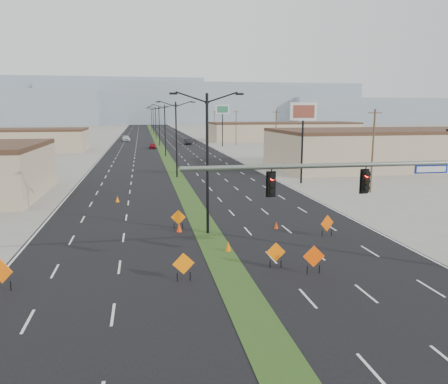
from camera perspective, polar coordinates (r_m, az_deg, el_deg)
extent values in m
plane|color=gray|center=(20.85, 2.93, -14.39)|extent=(600.00, 600.00, 0.00)
cube|color=black|center=(118.78, -8.47, 6.16)|extent=(25.00, 400.00, 0.02)
cube|color=#2C4F1C|center=(118.78, -8.47, 6.16)|extent=(2.00, 400.00, 0.04)
cube|color=tan|center=(107.17, -25.62, 6.00)|extent=(30.00, 14.00, 4.50)
cube|color=tan|center=(74.39, 20.68, 5.20)|extent=(36.00, 18.00, 5.50)
cube|color=tan|center=(135.37, 7.76, 7.76)|extent=(44.00, 16.00, 5.00)
cube|color=#8493A4|center=(321.51, -2.71, 11.43)|extent=(220.00, 50.00, 28.00)
cube|color=#8493A4|center=(359.35, 20.59, 9.89)|extent=(160.00, 50.00, 18.00)
cube|color=#8493A4|center=(339.41, -15.23, 11.37)|extent=(140.00, 50.00, 32.00)
cylinder|color=slate|center=(22.72, 14.75, 3.41)|extent=(16.00, 0.24, 0.24)
cube|color=navy|center=(25.40, 25.42, 2.72)|extent=(1.90, 0.04, 0.45)
cube|color=black|center=(21.59, 6.21, 0.97)|extent=(0.50, 0.28, 1.30)
sphere|color=#FF0C05|center=(21.38, 6.35, 1.83)|extent=(0.22, 0.22, 0.22)
cube|color=black|center=(23.51, 17.96, 1.30)|extent=(0.50, 0.28, 1.30)
sphere|color=#FF0C05|center=(23.33, 18.19, 2.09)|extent=(0.22, 0.22, 0.22)
cylinder|color=black|center=(30.93, -2.19, 3.50)|extent=(0.20, 0.20, 10.00)
cube|color=black|center=(30.47, -6.64, 12.66)|extent=(0.55, 0.24, 0.14)
cube|color=black|center=(31.14, 2.04, 12.67)|extent=(0.55, 0.24, 0.14)
cylinder|color=black|center=(58.67, -6.25, 6.76)|extent=(0.20, 0.20, 10.00)
cube|color=black|center=(58.42, -8.64, 11.55)|extent=(0.55, 0.24, 0.14)
cube|color=black|center=(58.78, -4.06, 11.63)|extent=(0.55, 0.24, 0.14)
cylinder|color=black|center=(86.57, -7.71, 7.92)|extent=(0.20, 0.20, 10.00)
cube|color=black|center=(86.41, -9.34, 11.16)|extent=(0.55, 0.24, 0.14)
cube|color=black|center=(86.65, -6.24, 11.23)|extent=(0.55, 0.24, 0.14)
cylinder|color=black|center=(114.52, -8.46, 8.51)|extent=(0.20, 0.20, 10.00)
cube|color=black|center=(114.40, -9.70, 10.96)|extent=(0.55, 0.24, 0.14)
cube|color=black|center=(114.58, -7.35, 11.02)|extent=(0.55, 0.24, 0.14)
cylinder|color=black|center=(142.49, -8.91, 8.87)|extent=(0.20, 0.20, 10.00)
cube|color=black|center=(142.39, -9.91, 10.83)|extent=(0.55, 0.24, 0.14)
cube|color=black|center=(142.54, -8.03, 10.89)|extent=(0.55, 0.24, 0.14)
cylinder|color=black|center=(170.47, -9.22, 9.11)|extent=(0.20, 0.20, 10.00)
cube|color=black|center=(170.39, -10.06, 10.75)|extent=(0.55, 0.24, 0.14)
cube|color=black|center=(170.51, -8.48, 10.80)|extent=(0.55, 0.24, 0.14)
cylinder|color=black|center=(198.46, -9.44, 9.28)|extent=(0.20, 0.20, 10.00)
cube|color=black|center=(198.39, -10.16, 10.69)|extent=(0.55, 0.24, 0.14)
cube|color=black|center=(198.49, -8.81, 10.73)|extent=(0.55, 0.24, 0.14)
cylinder|color=#4C3823|center=(49.99, 18.84, 5.05)|extent=(0.20, 0.20, 9.00)
cube|color=#4C3823|center=(49.81, 19.12, 9.74)|extent=(1.60, 0.10, 0.10)
cylinder|color=#4C3823|center=(82.22, 6.79, 7.46)|extent=(0.20, 0.20, 9.00)
cube|color=#4C3823|center=(82.11, 6.85, 10.32)|extent=(1.60, 0.10, 0.10)
cylinder|color=#4C3823|center=(116.07, 1.59, 8.40)|extent=(0.20, 0.20, 9.00)
cube|color=#4C3823|center=(115.99, 1.60, 10.42)|extent=(1.60, 0.10, 0.10)
cylinder|color=#4C3823|center=(150.44, -1.26, 8.88)|extent=(0.20, 0.20, 9.00)
cube|color=#4C3823|center=(150.38, -1.26, 10.45)|extent=(1.60, 0.10, 0.10)
imported|color=maroon|center=(105.70, -9.32, 5.97)|extent=(1.67, 3.89, 1.31)
imported|color=black|center=(118.23, -4.76, 6.59)|extent=(1.63, 4.63, 1.52)
imported|color=silver|center=(134.03, -12.67, 6.84)|extent=(2.75, 5.51, 1.54)
cube|color=#FF6405|center=(24.33, -27.09, -9.19)|extent=(1.19, 0.51, 1.26)
cylinder|color=black|center=(24.49, -26.09, -10.94)|extent=(0.05, 0.05, 0.53)
cube|color=orange|center=(23.10, -5.32, -9.30)|extent=(1.16, 0.14, 1.16)
cylinder|color=black|center=(23.33, -6.13, -11.01)|extent=(0.05, 0.05, 0.48)
cylinder|color=black|center=(23.38, -4.45, -10.92)|extent=(0.05, 0.05, 0.48)
cube|color=orange|center=(33.04, -5.99, -3.29)|extent=(1.10, 0.24, 1.11)
cylinder|color=black|center=(33.19, -6.53, -4.47)|extent=(0.05, 0.05, 0.46)
cylinder|color=black|center=(33.24, -5.41, -4.43)|extent=(0.05, 0.05, 0.46)
cube|color=#FF6E05|center=(25.06, 6.79, -7.81)|extent=(1.12, 0.10, 1.12)
cylinder|color=black|center=(25.19, 6.04, -9.37)|extent=(0.05, 0.05, 0.47)
cylinder|color=black|center=(25.38, 7.46, -9.25)|extent=(0.05, 0.05, 0.47)
cube|color=#F74B05|center=(24.45, 11.65, -8.23)|extent=(1.21, 0.14, 1.21)
cylinder|color=black|center=(24.57, 10.81, -9.97)|extent=(0.05, 0.05, 0.50)
cylinder|color=black|center=(24.83, 12.36, -9.81)|extent=(0.05, 0.05, 0.50)
cube|color=#E45104|center=(31.70, 13.32, -3.99)|extent=(1.13, 0.46, 1.19)
cylinder|color=black|center=(31.76, 12.69, -5.33)|extent=(0.05, 0.05, 0.50)
cylinder|color=black|center=(32.03, 13.84, -5.24)|extent=(0.05, 0.05, 0.50)
cone|color=#E76304|center=(27.85, 0.55, -7.11)|extent=(0.44, 0.44, 0.68)
cone|color=#EE3705|center=(32.39, -5.87, -4.63)|extent=(0.44, 0.44, 0.69)
cone|color=red|center=(33.35, 6.84, -4.34)|extent=(0.39, 0.39, 0.54)
cone|color=orange|center=(43.90, -13.75, -0.90)|extent=(0.41, 0.41, 0.63)
cylinder|color=black|center=(54.39, 10.16, 5.37)|extent=(0.24, 0.24, 8.10)
cube|color=white|center=(54.18, 10.32, 10.31)|extent=(3.21, 0.84, 2.13)
cube|color=brown|center=(54.00, 10.40, 10.31)|extent=(2.54, 0.44, 1.49)
cylinder|color=black|center=(110.56, -0.20, 8.18)|extent=(0.24, 0.24, 8.55)
cube|color=white|center=(110.47, -0.20, 10.75)|extent=(3.39, 0.86, 2.25)
cube|color=#307A54|center=(110.28, -0.18, 10.75)|extent=(2.68, 0.46, 1.57)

